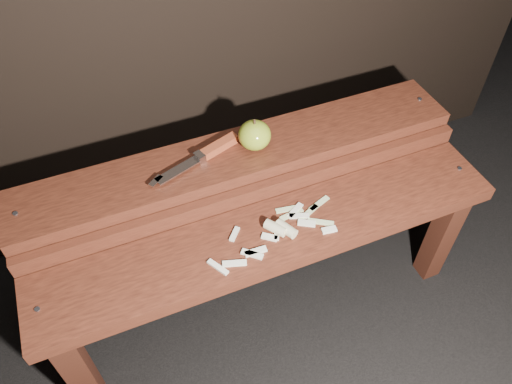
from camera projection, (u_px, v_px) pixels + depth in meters
name	position (u px, v px, depth m)	size (l,w,h in m)	color
ground	(263.00, 301.00, 1.57)	(60.00, 60.00, 0.00)	black
bench_front_tier	(274.00, 250.00, 1.27)	(1.20, 0.20, 0.42)	#35160D
bench_rear_tier	(241.00, 174.00, 1.36)	(1.20, 0.21, 0.50)	#35160D
apple	(255.00, 135.00, 1.28)	(0.09, 0.09, 0.09)	olive
knife	(209.00, 152.00, 1.28)	(0.26, 0.11, 0.02)	brown
apple_scraps	(281.00, 229.00, 1.22)	(0.36, 0.14, 0.03)	beige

